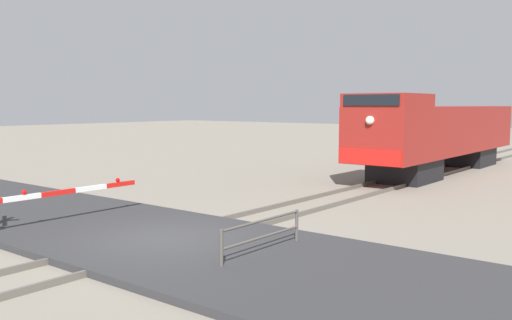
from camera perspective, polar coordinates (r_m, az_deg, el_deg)
The scene contains 6 objects.
ground_plane at distance 14.41m, azimuth -9.29°, elevation -8.59°, with size 160.00×160.00×0.00m, color gray.
rail_track_left at distance 14.92m, azimuth -11.16°, elevation -7.83°, with size 0.08×80.00×0.15m, color #59544C.
rail_track_right at distance 13.89m, azimuth -7.28°, elevation -8.79°, with size 0.08×80.00×0.15m, color #59544C.
road_surface at distance 14.39m, azimuth -9.29°, elevation -8.27°, with size 36.00×5.74×0.17m, color #2D2D30.
locomotive at distance 30.20m, azimuth 18.35°, elevation 2.69°, with size 2.93×16.25×4.01m.
guard_railing at distance 12.74m, azimuth 0.65°, elevation -7.53°, with size 0.08×2.88×0.95m.
Camera 1 is at (10.37, -9.36, 3.55)m, focal length 38.72 mm.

